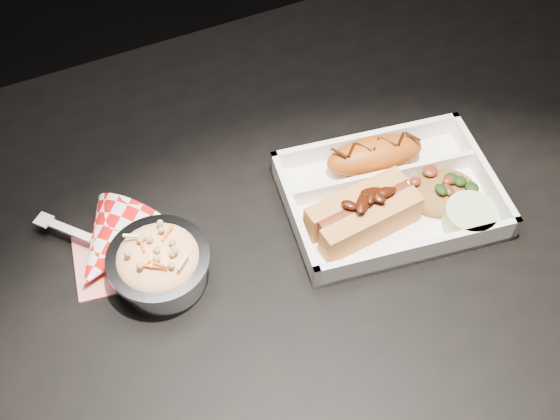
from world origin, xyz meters
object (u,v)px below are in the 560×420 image
(hotdog, at_px, (363,212))
(napkin_fork, at_px, (110,248))
(foil_coleslaw_cup, at_px, (159,263))
(food_tray, at_px, (389,198))
(fried_pastry, at_px, (375,155))
(dining_table, at_px, (283,280))

(hotdog, height_order, napkin_fork, napkin_fork)
(foil_coleslaw_cup, relative_size, napkin_fork, 0.74)
(foil_coleslaw_cup, height_order, napkin_fork, foil_coleslaw_cup)
(hotdog, bearing_deg, foil_coleslaw_cup, 166.73)
(food_tray, height_order, fried_pastry, fried_pastry)
(hotdog, bearing_deg, food_tray, 16.65)
(fried_pastry, xyz_separation_m, napkin_fork, (-0.34, 0.01, -0.01))
(foil_coleslaw_cup, xyz_separation_m, napkin_fork, (-0.04, 0.05, -0.02))
(dining_table, height_order, foil_coleslaw_cup, foil_coleslaw_cup)
(fried_pastry, bearing_deg, food_tray, -98.63)
(dining_table, relative_size, foil_coleslaw_cup, 10.55)
(food_tray, bearing_deg, dining_table, -172.51)
(foil_coleslaw_cup, bearing_deg, dining_table, -3.88)
(dining_table, distance_m, napkin_fork, 0.23)
(dining_table, distance_m, foil_coleslaw_cup, 0.19)
(fried_pastry, height_order, hotdog, hotdog)
(food_tray, distance_m, hotdog, 0.06)
(fried_pastry, distance_m, foil_coleslaw_cup, 0.30)
(fried_pastry, relative_size, foil_coleslaw_cup, 1.09)
(food_tray, height_order, hotdog, hotdog)
(dining_table, bearing_deg, napkin_fork, 161.69)
(food_tray, xyz_separation_m, foil_coleslaw_cup, (-0.29, 0.01, 0.02))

